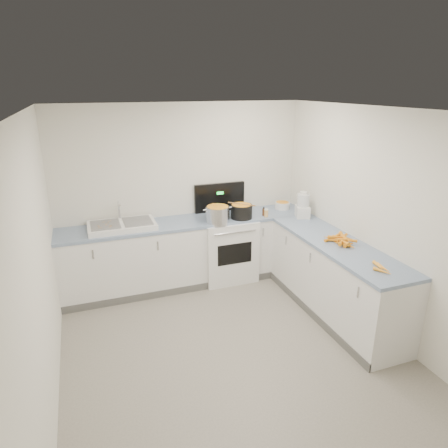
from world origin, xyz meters
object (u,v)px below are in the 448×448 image
object	(u,v)px
spice_jar	(266,213)
steel_pot	(218,215)
black_pot	(241,212)
extract_bottle	(264,212)
stove	(226,247)
mixing_bowl	(282,205)
food_processor	(303,206)
sink	(122,225)

from	to	relation	value
spice_jar	steel_pot	bearing A→B (deg)	177.55
black_pot	steel_pot	bearing A→B (deg)	-174.03
steel_pot	extract_bottle	bearing A→B (deg)	2.66
black_pot	spice_jar	distance (m)	0.36
stove	black_pot	xyz separation A→B (m)	(0.18, -0.13, 0.55)
black_pot	mixing_bowl	distance (m)	0.78
steel_pot	food_processor	size ratio (longest dim) A/B	0.87
mixing_bowl	food_processor	size ratio (longest dim) A/B	0.60
black_pot	spice_jar	bearing A→B (deg)	-11.12
food_processor	steel_pot	bearing A→B (deg)	169.81
steel_pot	spice_jar	world-z (taller)	steel_pot
steel_pot	extract_bottle	distance (m)	0.71
steel_pot	food_processor	bearing A→B (deg)	-10.19
black_pot	extract_bottle	world-z (taller)	black_pot
sink	mixing_bowl	xyz separation A→B (m)	(2.38, 0.06, 0.01)
sink	food_processor	distance (m)	2.49
sink	stove	bearing A→B (deg)	-0.62
stove	food_processor	xyz separation A→B (m)	(1.00, -0.39, 0.63)
steel_pot	black_pot	xyz separation A→B (m)	(0.37, 0.04, -0.01)
steel_pot	food_processor	world-z (taller)	food_processor
black_pot	mixing_bowl	size ratio (longest dim) A/B	1.35
sink	food_processor	bearing A→B (deg)	-9.29
stove	spice_jar	world-z (taller)	stove
stove	steel_pot	distance (m)	0.62
sink	steel_pot	bearing A→B (deg)	-8.43
sink	spice_jar	bearing A→B (deg)	-6.27
black_pot	food_processor	xyz separation A→B (m)	(0.83, -0.25, 0.07)
stove	sink	size ratio (longest dim) A/B	1.58
stove	black_pot	world-z (taller)	stove
stove	food_processor	distance (m)	1.24
sink	mixing_bowl	world-z (taller)	sink
spice_jar	food_processor	xyz separation A→B (m)	(0.48, -0.18, 0.11)
sink	spice_jar	xyz separation A→B (m)	(1.98, -0.22, 0.01)
spice_jar	extract_bottle	bearing A→B (deg)	98.16
steel_pot	black_pot	size ratio (longest dim) A/B	1.08
sink	extract_bottle	bearing A→B (deg)	-4.47
extract_bottle	mixing_bowl	bearing A→B (deg)	27.32
sink	black_pot	size ratio (longest dim) A/B	2.87
stove	sink	xyz separation A→B (m)	(-1.45, 0.02, 0.50)
sink	mixing_bowl	bearing A→B (deg)	1.40
stove	mixing_bowl	world-z (taller)	stove
steel_pot	extract_bottle	world-z (taller)	steel_pot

